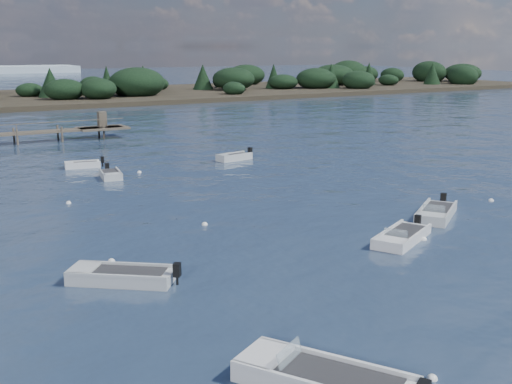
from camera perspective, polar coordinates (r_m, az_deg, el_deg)
ground at (r=79.54m, az=-18.82°, el=5.43°), size 400.00×400.00×0.00m
tender_far_white at (r=52.05m, az=-15.15°, el=2.25°), size 3.07×1.54×1.03m
dinghy_mid_grey at (r=26.63m, az=-11.87°, el=-7.51°), size 4.26×3.82×1.15m
dinghy_mid_white_b at (r=37.06m, az=15.71°, el=-1.94°), size 4.52×3.83×1.17m
tender_far_grey_b at (r=53.68m, az=-1.94°, el=3.02°), size 3.45×1.68×1.16m
dinghy_extra_a at (r=47.65m, az=-12.80°, el=1.43°), size 1.82×3.33×1.01m
dinghy_mid_white_a at (r=32.16m, az=12.83°, el=-4.04°), size 4.48×3.33×1.06m
dinghy_near_olive at (r=18.62m, az=6.05°, el=-16.55°), size 4.08×5.23×1.31m
buoy_a at (r=19.71m, az=15.38°, el=-15.77°), size 0.32×0.32×0.32m
buoy_b at (r=32.63m, az=14.69°, el=-4.15°), size 0.32×0.32×0.32m
buoy_c at (r=29.15m, az=-12.72°, el=-6.08°), size 0.32×0.32×0.32m
buoy_d at (r=42.01m, az=20.16°, el=-0.75°), size 0.32×0.32×0.32m
buoy_e at (r=49.08m, az=-10.33°, el=1.70°), size 0.32×0.32×0.32m
buoy_extra_a at (r=34.30m, az=-4.58°, el=-2.93°), size 0.32×0.32×0.32m
buoy_extra_b at (r=40.41m, az=-16.32°, el=-0.99°), size 0.32×0.32×0.32m
far_headland at (r=124.54m, az=-11.46°, el=9.19°), size 190.00×40.00×5.80m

